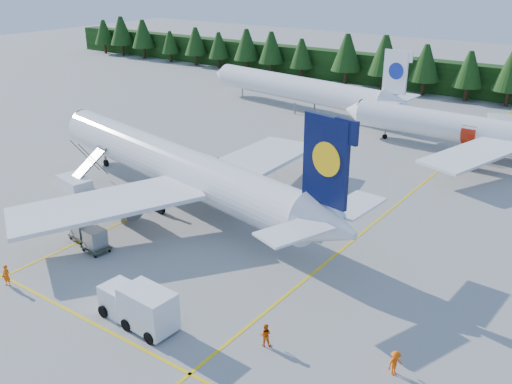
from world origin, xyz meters
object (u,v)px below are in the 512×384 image
Objects in this scene: airliner_navy at (168,163)px; airstairs at (77,179)px; service_truck at (137,305)px; airliner_red at (468,130)px.

airliner_navy reaches higher than airstairs.
airliner_navy is 22.87m from service_truck.
service_truck is (-7.06, -51.28, -1.79)m from airliner_red.
airstairs reaches higher than service_truck.
airstairs is at bearing -148.77° from airliner_navy.
airstairs is (-10.62, -3.75, -3.06)m from airliner_navy.
service_truck is at bearing -96.33° from airliner_red.
airliner_navy is at bearing 131.32° from service_truck.
airstairs is 28.44m from service_truck.
airliner_red is 48.94m from airstairs.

